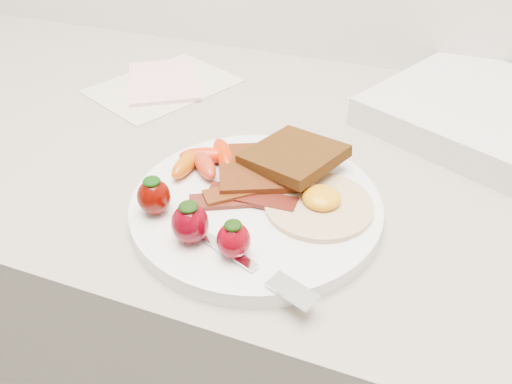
% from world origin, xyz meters
% --- Properties ---
extents(counter, '(2.00, 0.60, 0.90)m').
position_xyz_m(counter, '(0.00, 1.70, 0.45)').
color(counter, gray).
rests_on(counter, ground).
extents(plate, '(0.27, 0.27, 0.02)m').
position_xyz_m(plate, '(0.02, 1.56, 0.91)').
color(plate, white).
rests_on(plate, counter).
extents(toast_lower, '(0.12, 0.12, 0.01)m').
position_xyz_m(toast_lower, '(0.01, 1.61, 0.93)').
color(toast_lower, '#341D0C').
rests_on(toast_lower, plate).
extents(toast_upper, '(0.12, 0.12, 0.02)m').
position_xyz_m(toast_upper, '(0.05, 1.63, 0.94)').
color(toast_upper, black).
rests_on(toast_upper, toast_lower).
extents(fried_egg, '(0.12, 0.12, 0.02)m').
position_xyz_m(fried_egg, '(0.09, 1.57, 0.92)').
color(fried_egg, '#EAE3C6').
rests_on(fried_egg, plate).
extents(bacon_strips, '(0.11, 0.09, 0.01)m').
position_xyz_m(bacon_strips, '(0.01, 1.56, 0.92)').
color(bacon_strips, '#350506').
rests_on(bacon_strips, plate).
extents(baby_carrots, '(0.08, 0.10, 0.02)m').
position_xyz_m(baby_carrots, '(-0.05, 1.60, 0.93)').
color(baby_carrots, red).
rests_on(baby_carrots, plate).
extents(strawberries, '(0.13, 0.06, 0.04)m').
position_xyz_m(strawberries, '(-0.02, 1.49, 0.94)').
color(strawberries, '#4F0400').
rests_on(strawberries, plate).
extents(fork, '(0.17, 0.07, 0.00)m').
position_xyz_m(fork, '(0.05, 1.47, 0.92)').
color(fork, silver).
rests_on(fork, plate).
extents(paper_sheet, '(0.23, 0.26, 0.00)m').
position_xyz_m(paper_sheet, '(-0.22, 1.80, 0.90)').
color(paper_sheet, beige).
rests_on(paper_sheet, counter).
extents(notepad, '(0.17, 0.19, 0.01)m').
position_xyz_m(notepad, '(-0.23, 1.81, 0.91)').
color(notepad, '#FDBACA').
rests_on(notepad, paper_sheet).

